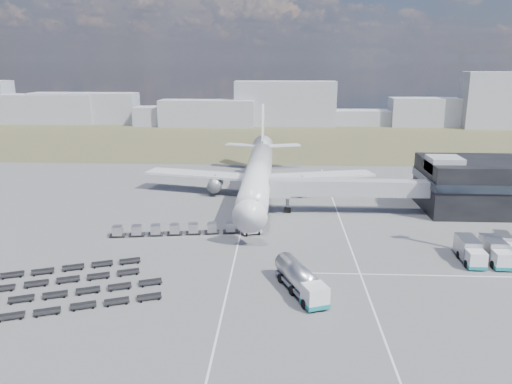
{
  "coord_description": "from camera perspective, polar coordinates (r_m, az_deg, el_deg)",
  "views": [
    {
      "loc": [
        4.54,
        -72.76,
        29.02
      ],
      "look_at": [
        0.05,
        20.61,
        4.0
      ],
      "focal_mm": 35.0,
      "sensor_mm": 36.0,
      "label": 1
    }
  ],
  "objects": [
    {
      "name": "ground",
      "position": [
        78.47,
        -0.77,
        -6.72
      ],
      "size": [
        420.0,
        420.0,
        0.0
      ],
      "primitive_type": "plane",
      "color": "#565659",
      "rests_on": "ground"
    },
    {
      "name": "airliner",
      "position": [
        107.88,
        0.27,
        2.28
      ],
      "size": [
        51.59,
        64.53,
        17.62
      ],
      "color": "silver",
      "rests_on": "ground"
    },
    {
      "name": "fuel_tanker",
      "position": [
        64.67,
        5.12,
        -9.97
      ],
      "size": [
        6.78,
        11.41,
        3.61
      ],
      "rotation": [
        0.0,
        0.0,
        0.38
      ],
      "color": "silver",
      "rests_on": "ground"
    },
    {
      "name": "pushback_tug",
      "position": [
        85.36,
        -0.52,
        -4.37
      ],
      "size": [
        3.69,
        2.91,
        1.47
      ],
      "primitive_type": "cube",
      "rotation": [
        0.0,
        0.0,
        0.39
      ],
      "color": "silver",
      "rests_on": "ground"
    },
    {
      "name": "baggage_dollies",
      "position": [
        70.56,
        -22.39,
        -10.19
      ],
      "size": [
        29.0,
        22.24,
        0.71
      ],
      "rotation": [
        0.0,
        0.0,
        0.37
      ],
      "color": "black",
      "rests_on": "ground"
    },
    {
      "name": "uld_row",
      "position": [
        86.08,
        -9.29,
        -4.22
      ],
      "size": [
        21.54,
        4.83,
        1.67
      ],
      "rotation": [
        0.0,
        0.0,
        0.15
      ],
      "color": "black",
      "rests_on": "ground"
    },
    {
      "name": "service_trucks_near",
      "position": [
        80.96,
        24.5,
        -6.19
      ],
      "size": [
        6.45,
        7.67,
        3.03
      ],
      "rotation": [
        0.0,
        0.0,
        -0.02
      ],
      "color": "silver",
      "rests_on": "ground"
    },
    {
      "name": "terminal",
      "position": [
        108.58,
        26.14,
        0.78
      ],
      "size": [
        30.4,
        16.4,
        11.0
      ],
      "color": "black",
      "rests_on": "ground"
    },
    {
      "name": "jet_bridge",
      "position": [
        96.89,
        9.4,
        0.46
      ],
      "size": [
        30.3,
        3.8,
        7.05
      ],
      "color": "#939399",
      "rests_on": "ground"
    },
    {
      "name": "skyline",
      "position": [
        228.37,
        -2.71,
        9.69
      ],
      "size": [
        313.53,
        22.34,
        23.78
      ],
      "color": "#999BA6",
      "rests_on": "ground"
    },
    {
      "name": "grass_strip",
      "position": [
        185.11,
        1.32,
        5.96
      ],
      "size": [
        420.0,
        90.0,
        0.01
      ],
      "primitive_type": "cube",
      "color": "#4A492C",
      "rests_on": "ground"
    },
    {
      "name": "lane_markings",
      "position": [
        81.3,
        6.29,
        -6.02
      ],
      "size": [
        47.12,
        110.0,
        0.01
      ],
      "color": "silver",
      "rests_on": "ground"
    },
    {
      "name": "catering_truck",
      "position": [
        116.96,
        5.28,
        1.21
      ],
      "size": [
        2.94,
        5.74,
        2.52
      ],
      "rotation": [
        0.0,
        0.0,
        -0.13
      ],
      "color": "silver",
      "rests_on": "ground"
    }
  ]
}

